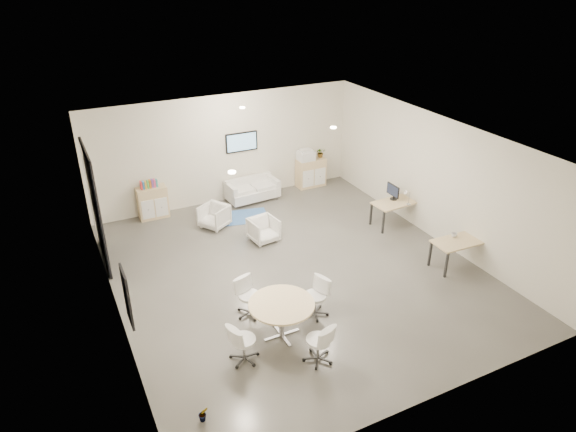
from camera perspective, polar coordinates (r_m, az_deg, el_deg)
The scene contains 21 objects.
room_shell at distance 11.36m, azimuth 0.85°, elevation 0.70°, with size 9.60×10.60×4.80m.
glass_door at distance 12.67m, azimuth -20.76°, elevation 1.23°, with size 0.09×1.90×2.85m.
artwork at distance 9.04m, azimuth -17.45°, elevation -8.61°, with size 0.05×0.54×1.04m.
wall_tv at distance 15.27m, azimuth -5.19°, elevation 8.19°, with size 0.98×0.06×0.58m.
ceiling_spots at distance 11.39m, azimuth -1.95°, elevation 9.32°, with size 3.14×4.14×0.03m.
sideboard_left at distance 14.87m, azimuth -14.79°, elevation 1.45°, with size 0.81×0.42×0.91m.
sideboard_right at distance 16.43m, azimuth 2.56°, elevation 4.84°, with size 0.92×0.44×0.92m.
books at distance 14.64m, azimuth -15.20°, elevation 3.44°, with size 0.47×0.14×0.22m.
printer at distance 16.13m, azimuth 2.00°, elevation 6.78°, with size 0.51×0.43×0.35m.
loveseat at distance 15.54m, azimuth -4.05°, elevation 2.86°, with size 1.57×0.87×0.57m.
blue_rug at distance 14.63m, azimuth -5.00°, elevation -0.08°, with size 1.38×0.92×0.01m, color #315896.
armchair_left at distance 14.05m, azimuth -8.22°, elevation 0.09°, with size 0.68×0.63×0.69m, color beige.
armchair_right at distance 13.24m, azimuth -2.74°, elevation -1.43°, with size 0.67×0.62×0.69m, color beige.
desk_rear at distance 14.23m, azimuth 11.98°, elevation 1.35°, with size 1.37×0.75×0.69m.
desk_front at distance 12.70m, azimuth 18.54°, elevation -2.86°, with size 1.32×0.70×0.68m.
monitor at distance 14.18m, azimuth 11.60°, elevation 2.67°, with size 0.20×0.50×0.44m.
round_table at distance 9.85m, azimuth -0.72°, elevation -10.07°, with size 1.27×1.27×0.77m.
meeting_chairs at distance 10.02m, azimuth -0.71°, elevation -11.34°, with size 2.54×2.54×0.82m.
plant_cabinet at distance 16.41m, azimuth 3.65°, elevation 6.94°, with size 0.28×0.31×0.24m, color #3F7F3F.
plant_floor at distance 8.86m, azimuth -9.36°, elevation -21.21°, with size 0.16×0.29×0.13m, color #3F7F3F.
cup at distance 12.74m, azimuth 17.99°, elevation -1.98°, with size 0.13×0.10×0.13m, color white.
Camera 1 is at (-4.68, -9.06, 6.60)m, focal length 32.00 mm.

